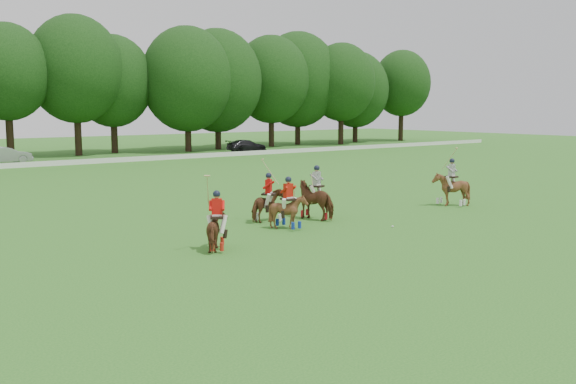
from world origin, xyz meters
TOP-DOWN VIEW (x-y plane):
  - ground at (0.00, 0.00)m, footprint 180.00×180.00m
  - tree_line at (0.26, 48.05)m, footprint 117.98×14.32m
  - boundary_rail at (0.00, 38.00)m, footprint 120.00×0.10m
  - car_mid at (-1.98, 42.50)m, footprint 4.75×2.33m
  - car_right at (23.51, 42.50)m, footprint 4.75×2.29m
  - polo_red_a at (-4.91, 1.84)m, footprint 1.48×1.75m
  - polo_red_b at (-0.26, 5.24)m, footprint 1.84×1.81m
  - polo_red_c at (-0.56, 3.46)m, footprint 1.16×1.30m
  - polo_stripe_a at (1.85, 4.54)m, footprint 1.48×2.20m
  - polo_stripe_b at (9.70, 3.37)m, footprint 1.70×1.82m
  - polo_ball at (3.03, 1.05)m, footprint 0.09×0.09m

SIDE VIEW (x-z plane):
  - ground at x=0.00m, z-range 0.00..0.00m
  - polo_ball at x=3.03m, z-range 0.00..0.09m
  - boundary_rail at x=0.00m, z-range 0.00..0.44m
  - car_right at x=23.51m, z-range 0.00..1.33m
  - polo_red_a at x=-4.91m, z-range -0.58..2.06m
  - polo_red_b at x=-0.26m, z-range -0.59..2.09m
  - car_mid at x=-1.98m, z-range 0.00..1.50m
  - polo_red_c at x=-0.56m, z-range -0.32..1.83m
  - polo_stripe_b at x=9.70m, z-range -0.60..2.34m
  - polo_stripe_a at x=1.85m, z-range -0.32..2.08m
  - tree_line at x=0.26m, z-range 0.86..15.60m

